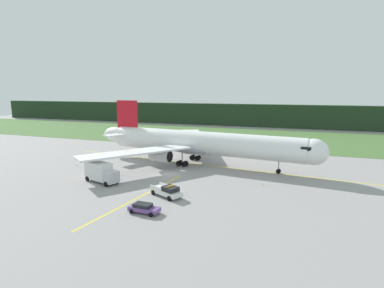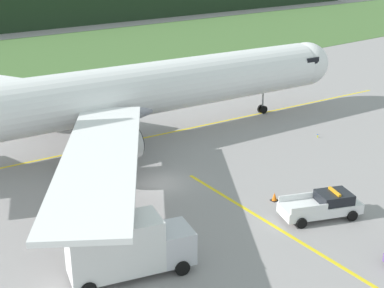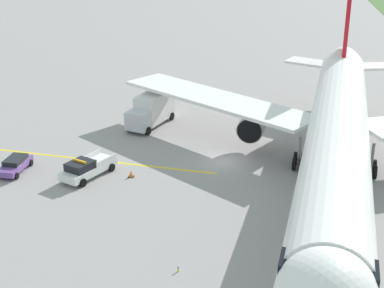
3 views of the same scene
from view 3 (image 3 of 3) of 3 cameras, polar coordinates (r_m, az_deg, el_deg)
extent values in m
plane|color=gray|center=(54.77, 3.28, -1.81)|extent=(320.00, 320.00, 0.00)
cube|color=yellow|center=(51.49, 13.89, -4.06)|extent=(70.68, 8.33, 0.01)
cube|color=yellow|center=(56.36, -10.86, -1.48)|extent=(3.31, 26.55, 0.01)
cylinder|color=white|center=(49.58, 14.41, 1.10)|extent=(44.72, 10.01, 5.03)
ellipsoid|color=white|center=(72.25, 14.90, 7.83)|extent=(8.42, 4.65, 3.77)
ellipsoid|color=#A0A2B2|center=(52.15, 14.32, 0.52)|extent=(11.77, 6.51, 2.76)
cube|color=black|center=(29.38, 13.50, -12.09)|extent=(2.33, 4.95, 0.70)
cube|color=white|center=(59.23, 2.40, 4.53)|extent=(17.58, 21.63, 0.35)
cylinder|color=#AAAAAA|center=(56.16, 6.14, 2.05)|extent=(4.65, 3.02, 2.54)
cylinder|color=black|center=(54.08, 5.76, 1.27)|extent=(0.38, 2.34, 2.34)
cube|color=red|center=(68.07, 15.23, 10.97)|extent=(5.99, 1.11, 8.02)
cube|color=white|center=(69.51, 17.68, 7.42)|extent=(4.17, 6.79, 0.28)
cube|color=white|center=(69.46, 12.11, 7.96)|extent=(5.32, 6.99, 0.28)
cylinder|color=gray|center=(35.96, 13.23, -13.13)|extent=(0.20, 0.20, 2.45)
cylinder|color=gray|center=(53.84, 17.64, -1.18)|extent=(0.28, 0.28, 2.45)
cylinder|color=black|center=(53.65, 17.14, -2.63)|extent=(1.23, 0.43, 1.20)
cylinder|color=black|center=(53.70, 17.89, -2.70)|extent=(1.23, 0.43, 1.20)
cylinder|color=black|center=(54.93, 17.12, -2.04)|extent=(1.23, 0.43, 1.20)
cylinder|color=black|center=(54.98, 17.84, -2.11)|extent=(1.23, 0.43, 1.20)
cylinder|color=gray|center=(53.79, 10.71, -0.52)|extent=(0.28, 0.28, 2.45)
cylinder|color=black|center=(53.60, 10.93, -2.04)|extent=(1.23, 0.43, 1.20)
cylinder|color=black|center=(53.64, 10.19, -1.97)|extent=(1.23, 0.43, 1.20)
cylinder|color=black|center=(54.89, 11.05, -1.46)|extent=(1.23, 0.43, 1.20)
cylinder|color=black|center=(54.92, 10.32, -1.39)|extent=(1.23, 0.43, 1.20)
cube|color=white|center=(52.29, -10.32, -2.46)|extent=(6.01, 4.21, 0.70)
cube|color=black|center=(51.34, -11.14, -2.14)|extent=(2.85, 2.66, 0.70)
cube|color=white|center=(52.36, -8.58, -1.62)|extent=(2.52, 1.22, 0.45)
cube|color=white|center=(53.59, -10.16, -1.17)|extent=(2.52, 1.22, 0.45)
cube|color=orange|center=(51.17, -11.18, -1.70)|extent=(0.78, 1.39, 0.16)
cylinder|color=black|center=(50.52, -10.89, -3.84)|extent=(0.79, 0.53, 0.76)
cylinder|color=black|center=(51.88, -12.59, -3.28)|extent=(0.79, 0.53, 0.76)
cylinder|color=black|center=(53.08, -8.06, -2.35)|extent=(0.79, 0.53, 0.76)
cylinder|color=black|center=(54.37, -9.75, -1.85)|extent=(0.79, 0.53, 0.76)
cube|color=silver|center=(61.68, -5.41, 2.34)|extent=(2.54, 2.86, 2.00)
cube|color=silver|center=(64.41, -3.78, 3.77)|extent=(5.75, 3.89, 3.11)
cylinder|color=#99999E|center=(64.08, -4.21, 2.11)|extent=(0.76, 0.33, 1.04)
cylinder|color=#99999E|center=(65.81, -3.29, 2.67)|extent=(0.76, 0.33, 1.04)
cylinder|color=black|center=(61.43, -4.42, 1.30)|extent=(0.94, 0.52, 0.90)
cylinder|color=black|center=(62.62, -6.32, 1.64)|extent=(0.94, 0.52, 0.90)
cylinder|color=black|center=(65.88, -2.05, 2.79)|extent=(0.94, 0.52, 0.90)
cylinder|color=black|center=(66.99, -3.86, 3.08)|extent=(0.94, 0.52, 0.90)
cube|color=#6B4790|center=(54.93, -17.34, -2.10)|extent=(4.33, 1.82, 0.55)
cube|color=black|center=(54.91, -17.30, -1.53)|extent=(2.44, 1.57, 0.45)
cylinder|color=black|center=(53.44, -17.17, -3.08)|extent=(0.60, 0.20, 0.60)
cylinder|color=black|center=(55.88, -15.84, -1.82)|extent=(0.60, 0.20, 0.60)
cylinder|color=black|center=(56.64, -17.44, -1.68)|extent=(0.60, 0.20, 0.60)
cube|color=black|center=(51.90, -6.11, -3.28)|extent=(0.51, 0.51, 0.03)
cone|color=orange|center=(51.76, -6.13, -2.96)|extent=(0.39, 0.39, 0.61)
cylinder|color=yellow|center=(38.67, -1.39, -12.49)|extent=(0.10, 0.10, 0.26)
sphere|color=blue|center=(38.57, -1.39, -12.27)|extent=(0.12, 0.12, 0.12)
cylinder|color=yellow|center=(74.57, 3.72, 4.82)|extent=(0.10, 0.10, 0.34)
sphere|color=blue|center=(74.51, 3.73, 4.98)|extent=(0.12, 0.12, 0.12)
camera|label=1|loc=(63.43, -58.07, 6.68)|focal=28.57mm
camera|label=2|loc=(81.74, -18.59, 17.87)|focal=49.97mm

